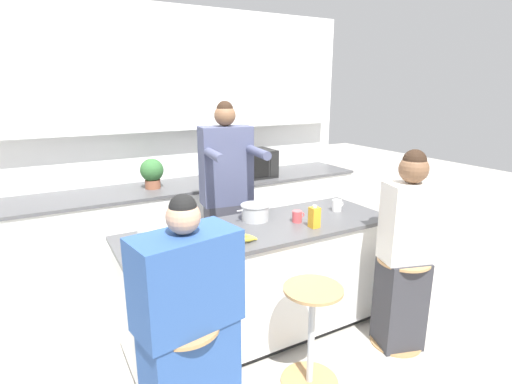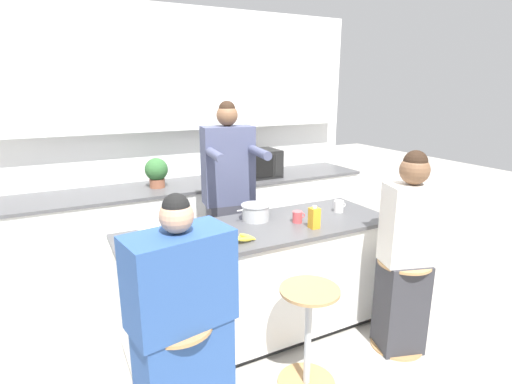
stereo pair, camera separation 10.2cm
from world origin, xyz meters
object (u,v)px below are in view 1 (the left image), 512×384
bar_stool_rightmost (400,298)px  cooking_pot (255,212)px  juice_carton (314,217)px  person_cooking (227,206)px  person_wrapped_blanket (189,330)px  potted_plant (152,172)px  person_seated_near (404,259)px  coffee_cup_near (297,216)px  banana_bunch (246,238)px  fruit_bowl (152,232)px  bar_stool_leftmost (187,376)px  kitchen_island (261,280)px  bar_stool_center (311,332)px  coffee_cup_far (337,205)px  microwave (252,164)px

bar_stool_rightmost → cooking_pot: cooking_pot is taller
cooking_pot → juice_carton: bearing=-50.3°
person_cooking → person_wrapped_blanket: 1.51m
cooking_pot → potted_plant: size_ratio=1.06×
person_cooking → person_seated_near: size_ratio=1.20×
coffee_cup_near → banana_bunch: size_ratio=0.65×
fruit_bowl → person_wrapped_blanket: bearing=-93.6°
bar_stool_leftmost → person_seated_near: (1.66, 0.00, 0.32)m
person_wrapped_blanket → cooking_pot: person_wrapped_blanket is taller
kitchen_island → bar_stool_rightmost: 1.05m
bar_stool_leftmost → person_seated_near: 1.69m
bar_stool_rightmost → person_wrapped_blanket: size_ratio=0.49×
kitchen_island → bar_stool_center: bearing=-90.0°
bar_stool_leftmost → coffee_cup_far: coffee_cup_far is taller
fruit_bowl → coffee_cup_near: (1.05, -0.24, 0.01)m
juice_carton → banana_bunch: bearing=-179.6°
bar_stool_leftmost → person_wrapped_blanket: size_ratio=0.49×
coffee_cup_near → microwave: 1.48m
person_cooking → cooking_pot: 0.46m
bar_stool_rightmost → cooking_pot: size_ratio=2.21×
person_wrapped_blanket → potted_plant: size_ratio=4.72×
bar_stool_leftmost → coffee_cup_near: bearing=27.9°
bar_stool_leftmost → person_wrapped_blanket: bearing=6.1°
person_cooking → coffee_cup_far: 0.94m
bar_stool_leftmost → cooking_pot: (0.87, 0.79, 0.57)m
person_wrapped_blanket → person_seated_near: size_ratio=0.94×
bar_stool_rightmost → cooking_pot: 1.25m
person_wrapped_blanket → potted_plant: bearing=69.5°
banana_bunch → bar_stool_rightmost: bearing=-21.5°
bar_stool_rightmost → person_seated_near: (-0.01, -0.01, 0.32)m
cooking_pot → juice_carton: juice_carton is taller
fruit_bowl → banana_bunch: size_ratio=1.25×
kitchen_island → person_seated_near: size_ratio=1.40×
bar_stool_rightmost → person_wrapped_blanket: bearing=-179.7°
coffee_cup_near → bar_stool_rightmost: bearing=-47.7°
person_seated_near → person_wrapped_blanket: bearing=-162.3°
person_cooking → fruit_bowl: (-0.76, -0.41, 0.04)m
bar_stool_rightmost → juice_carton: 0.88m
coffee_cup_near → person_cooking: bearing=113.9°
bar_stool_center → juice_carton: juice_carton is taller
fruit_bowl → juice_carton: 1.16m
person_cooking → coffee_cup_near: size_ratio=16.68×
kitchen_island → juice_carton: size_ratio=12.24×
bar_stool_center → person_wrapped_blanket: 0.85m
bar_stool_rightmost → fruit_bowl: size_ratio=3.35×
cooking_pot → coffee_cup_far: cooking_pot is taller
person_wrapped_blanket → kitchen_island: bearing=28.7°
juice_carton → microwave: microwave is taller
bar_stool_center → person_seated_near: size_ratio=0.46×
bar_stool_rightmost → person_seated_near: bearing=-133.7°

